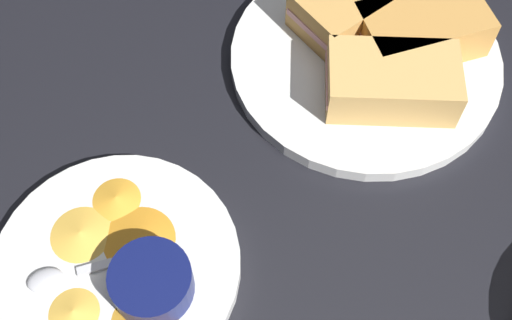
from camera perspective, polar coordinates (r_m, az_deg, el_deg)
name	(u,v)px	position (r cm, az deg, el deg)	size (l,w,h in cm)	color
ground_plane	(380,144)	(70.63, 10.55, 1.37)	(110.00, 110.00, 3.00)	black
plate_sandwich_main	(368,60)	(73.88, 9.59, 8.49)	(29.18, 29.18, 1.60)	silver
sandwich_half_near	(392,82)	(68.46, 11.60, 6.60)	(14.19, 9.54, 4.80)	tan
sandwich_half_far	(422,29)	(73.48, 14.04, 10.82)	(14.35, 9.95, 4.80)	#C68C42
sandwich_half_extra	(354,2)	(74.70, 8.44, 13.26)	(15.06, 13.22, 4.80)	tan
spoon_by_dark_ramekin	(373,43)	(73.93, 9.99, 9.88)	(2.65, 9.96, 0.80)	silver
plate_chips_companion	(117,266)	(62.35, -11.84, -8.90)	(22.52, 22.52, 1.60)	silver
ramekin_light_gravy	(151,282)	(58.46, -8.96, -10.28)	(7.18, 7.18, 3.36)	#0C144C
spoon_by_gravy_ramekin	(61,276)	(61.93, -16.41, -9.55)	(9.96, 3.20, 0.80)	silver
plantain_chip_scatter	(119,256)	(61.46, -11.70, -8.10)	(13.40, 17.75, 0.60)	gold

